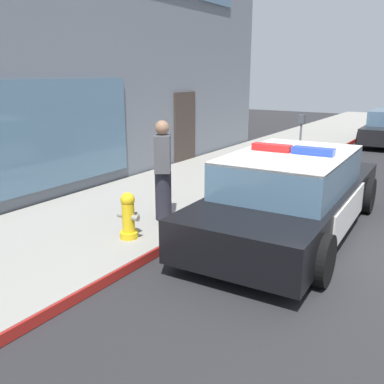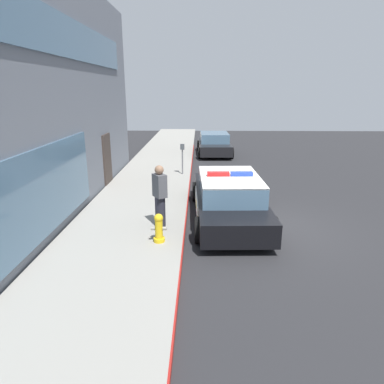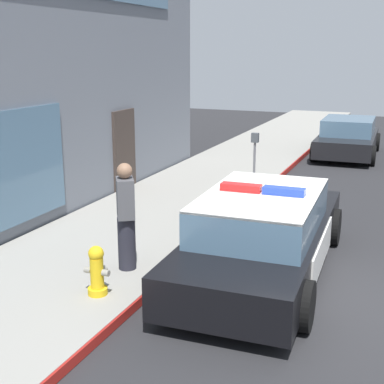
# 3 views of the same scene
# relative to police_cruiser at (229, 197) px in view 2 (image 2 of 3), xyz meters

# --- Properties ---
(ground) EXTENTS (48.00, 48.00, 0.00)m
(ground) POSITION_rel_police_cruiser_xyz_m (-0.75, -1.07, -0.68)
(ground) COLOR #262628
(sidewalk) EXTENTS (48.00, 3.24, 0.15)m
(sidewalk) POSITION_rel_police_cruiser_xyz_m (-0.75, 2.90, -0.61)
(sidewalk) COLOR gray
(sidewalk) RESTS_ON ground
(curb_red_paint) EXTENTS (28.80, 0.04, 0.14)m
(curb_red_paint) POSITION_rel_police_cruiser_xyz_m (-0.75, 1.26, -0.61)
(curb_red_paint) COLOR maroon
(curb_red_paint) RESTS_ON ground
(police_cruiser) EXTENTS (5.24, 2.24, 1.49)m
(police_cruiser) POSITION_rel_police_cruiser_xyz_m (0.00, 0.00, 0.00)
(police_cruiser) COLOR black
(police_cruiser) RESTS_ON ground
(fire_hydrant) EXTENTS (0.34, 0.39, 0.73)m
(fire_hydrant) POSITION_rel_police_cruiser_xyz_m (-1.98, 1.86, -0.18)
(fire_hydrant) COLOR gold
(fire_hydrant) RESTS_ON sidewalk
(car_down_street) EXTENTS (4.26, 2.08, 1.29)m
(car_down_street) POSITION_rel_police_cruiser_xyz_m (10.87, -0.01, -0.05)
(car_down_street) COLOR black
(car_down_street) RESTS_ON ground
(pedestrian_on_sidewalk) EXTENTS (0.48, 0.44, 1.71)m
(pedestrian_on_sidewalk) POSITION_rel_police_cruiser_xyz_m (-0.99, 1.93, 0.33)
(pedestrian_on_sidewalk) COLOR #23232D
(pedestrian_on_sidewalk) RESTS_ON sidewalk
(parking_meter) EXTENTS (0.12, 0.18, 1.34)m
(parking_meter) POSITION_rel_police_cruiser_xyz_m (5.14, 1.62, 0.40)
(parking_meter) COLOR slate
(parking_meter) RESTS_ON sidewalk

